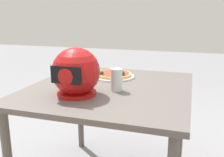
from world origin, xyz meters
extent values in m
cube|color=#5B5651|center=(0.00, 0.00, 0.73)|extent=(1.00, 1.07, 0.03)
cylinder|color=#5B5651|center=(-0.44, -0.47, 0.36)|extent=(0.05, 0.05, 0.72)
cylinder|color=#5B5651|center=(0.44, -0.47, 0.36)|extent=(0.05, 0.05, 0.72)
cylinder|color=white|center=(0.05, -0.23, 0.75)|extent=(0.30, 0.30, 0.01)
cylinder|color=tan|center=(0.05, -0.23, 0.77)|extent=(0.26, 0.26, 0.02)
cylinder|color=red|center=(0.05, -0.23, 0.78)|extent=(0.23, 0.23, 0.00)
sphere|color=#234C1E|center=(0.12, -0.16, 0.79)|extent=(0.03, 0.03, 0.03)
sphere|color=#234C1E|center=(-0.03, -0.18, 0.79)|extent=(0.04, 0.04, 0.04)
sphere|color=#234C1E|center=(0.05, -0.25, 0.79)|extent=(0.04, 0.04, 0.04)
cylinder|color=#E0D172|center=(0.01, -0.22, 0.79)|extent=(0.02, 0.02, 0.01)
cylinder|color=#E0D172|center=(0.04, -0.19, 0.79)|extent=(0.02, 0.02, 0.02)
cylinder|color=#E0D172|center=(0.10, -0.31, 0.79)|extent=(0.02, 0.02, 0.01)
cylinder|color=#E0D172|center=(0.06, -0.29, 0.79)|extent=(0.03, 0.03, 0.02)
cylinder|color=#E0D172|center=(0.07, -0.25, 0.79)|extent=(0.02, 0.02, 0.01)
sphere|color=#B21414|center=(0.13, 0.23, 0.88)|extent=(0.27, 0.27, 0.27)
cylinder|color=#B21414|center=(0.13, 0.23, 0.76)|extent=(0.22, 0.22, 0.02)
cube|color=black|center=(0.13, 0.35, 0.89)|extent=(0.17, 0.02, 0.09)
cylinder|color=silver|center=(-0.07, 0.08, 0.82)|extent=(0.07, 0.07, 0.13)
camera|label=1|loc=(-0.48, 1.48, 1.19)|focal=40.69mm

